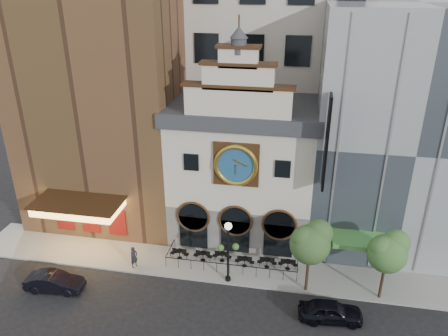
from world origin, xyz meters
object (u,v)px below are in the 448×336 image
bistro_0 (179,253)px  car_left (54,282)px  bistro_5 (288,264)px  bistro_3 (245,261)px  pedestrian (134,257)px  bistro_2 (222,256)px  bistro_1 (203,256)px  tree_right (388,251)px  tree_left (311,241)px  car_right (331,311)px  lamppost (228,246)px  bistro_4 (267,262)px

bistro_0 → car_left: (-8.31, -5.40, 0.11)m
bistro_5 → car_left: bearing=-162.2°
bistro_0 → bistro_3: size_ratio=1.00×
pedestrian → bistro_2: bearing=-42.7°
bistro_1 → bistro_2: size_ratio=1.00×
car_left → tree_right: size_ratio=0.78×
car_left → bistro_0: bearing=-60.7°
bistro_5 → tree_left: 4.72m
bistro_2 → car_right: 10.02m
bistro_1 → tree_left: bearing=-13.9°
bistro_2 → car_left: (-11.91, -5.67, 0.11)m
bistro_1 → bistro_2: bearing=7.7°
lamppost → bistro_5: bearing=8.8°
car_right → tree_right: size_ratio=0.79×
bistro_2 → tree_right: bearing=-10.0°
lamppost → tree_right: tree_right is taller
car_right → pedestrian: (-15.51, 3.04, 0.33)m
car_right → tree_right: bearing=-57.5°
bistro_2 → car_left: size_ratio=0.36×
bistro_4 → tree_right: bearing=-13.2°
bistro_5 → tree_right: tree_right is taller
car_right → tree_right: (3.74, 2.91, 3.51)m
pedestrian → bistro_4: bearing=-49.3°
bistro_4 → tree_right: 9.57m
bistro_2 → bistro_4: size_ratio=1.00×
lamppost → car_left: bearing=176.7°
bistro_0 → bistro_5: size_ratio=1.00×
car_right → pedestrian: pedestrian is taller
bistro_0 → tree_left: (10.58, -2.06, 3.87)m
bistro_3 → lamppost: size_ratio=0.30×
bistro_5 → tree_right: size_ratio=0.28×
bistro_0 → bistro_1: size_ratio=1.00×
bistro_1 → car_right: car_right is taller
car_right → tree_right: tree_right is taller
bistro_1 → car_left: 11.67m
bistro_4 → tree_right: (8.61, -2.03, 3.65)m
bistro_2 → pedestrian: pedestrian is taller
bistro_1 → car_right: size_ratio=0.36×
bistro_3 → tree_right: 11.20m
car_right → bistro_2: bearing=54.1°
bistro_0 → lamppost: bearing=-24.9°
bistro_3 → tree_right: bearing=-10.0°
pedestrian → tree_left: 14.28m
bistro_5 → lamppost: (-4.54, -2.26, 2.77)m
lamppost → tree_left: 6.17m
bistro_4 → car_right: (4.87, -4.94, 0.14)m
bistro_2 → bistro_5: bearing=-1.1°
car_right → tree_left: tree_left is taller
bistro_4 → bistro_5: same height
bistro_2 → car_left: 13.19m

